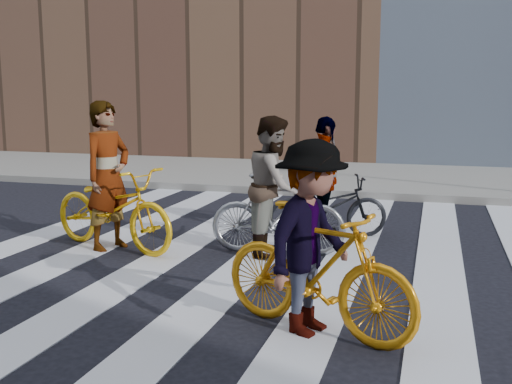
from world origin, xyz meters
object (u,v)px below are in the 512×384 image
at_px(bike_yellow_left, 113,208).
at_px(bike_silver_mid, 278,214).
at_px(bike_dark_rear, 328,207).
at_px(rider_left, 108,176).
at_px(rider_mid, 274,186).
at_px(rider_right, 311,238).
at_px(rider_rear, 325,178).
at_px(bike_yellow_right, 316,270).

bearing_deg(bike_yellow_left, bike_silver_mid, -62.78).
bearing_deg(bike_dark_rear, rider_left, 99.15).
bearing_deg(bike_silver_mid, rider_mid, 83.80).
bearing_deg(rider_mid, rider_right, -164.31).
height_order(rider_left, rider_rear, rider_left).
relative_size(bike_dark_rear, rider_mid, 0.96).
height_order(rider_left, rider_mid, rider_left).
xyz_separation_m(bike_silver_mid, rider_right, (0.92, -2.40, 0.32)).
bearing_deg(bike_dark_rear, bike_silver_mid, 137.53).
bearing_deg(rider_right, bike_silver_mid, 41.31).
distance_m(rider_mid, rider_rear, 1.17).
xyz_separation_m(rider_mid, rider_right, (0.97, -2.40, -0.05)).
bearing_deg(rider_left, rider_rear, -43.47).
distance_m(bike_silver_mid, rider_right, 2.59).
height_order(bike_dark_rear, rider_rear, rider_rear).
xyz_separation_m(rider_mid, rider_rear, (0.45, 1.08, -0.02)).
xyz_separation_m(rider_right, rider_rear, (-0.51, 3.48, 0.03)).
relative_size(rider_left, rider_rear, 1.13).
xyz_separation_m(bike_yellow_right, rider_left, (-3.15, 2.02, 0.41)).
height_order(bike_yellow_right, rider_rear, rider_rear).
xyz_separation_m(bike_dark_rear, rider_mid, (-0.50, -1.08, 0.44)).
bearing_deg(rider_left, bike_yellow_left, -72.84).
bearing_deg(bike_silver_mid, bike_yellow_left, 93.86).
bearing_deg(bike_yellow_left, rider_rear, -42.99).
bearing_deg(bike_yellow_right, bike_yellow_left, 77.36).
bearing_deg(rider_right, rider_left, 77.36).
bearing_deg(rider_rear, bike_yellow_right, 169.44).
distance_m(rider_left, rider_mid, 2.17).
xyz_separation_m(rider_left, rider_rear, (2.59, 1.46, -0.11)).
bearing_deg(bike_yellow_right, rider_mid, 43.36).
height_order(bike_yellow_right, bike_dark_rear, bike_yellow_right).
distance_m(rider_right, rider_rear, 3.52).
bearing_deg(bike_yellow_left, rider_right, -106.35).
relative_size(bike_yellow_left, rider_rear, 1.21).
height_order(bike_silver_mid, bike_dark_rear, bike_silver_mid).
height_order(rider_left, rider_right, rider_left).
bearing_deg(bike_yellow_left, rider_mid, -62.55).
height_order(bike_dark_rear, rider_right, rider_right).
distance_m(bike_yellow_left, rider_mid, 2.15).
distance_m(rider_mid, rider_right, 2.59).
xyz_separation_m(rider_left, rider_mid, (2.14, 0.38, -0.09)).
height_order(bike_yellow_right, rider_mid, rider_mid).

